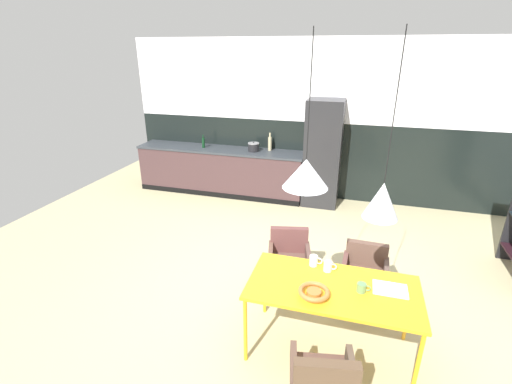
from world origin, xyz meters
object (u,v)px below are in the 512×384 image
at_px(armchair_corner_seat, 289,253).
at_px(fruit_bowl, 314,292).
at_px(refrigerator_column, 323,154).
at_px(mug_wide_latte, 314,261).
at_px(mug_short_terracotta, 362,288).
at_px(cooking_pot, 254,147).
at_px(mug_tall_blue, 328,266).
at_px(armchair_by_stool, 365,267).
at_px(bottle_wine_green, 203,142).
at_px(armchair_head_of_table, 323,380).
at_px(bottle_oil_tall, 270,143).
at_px(pendant_lamp_over_table_far, 382,200).
at_px(pendant_lamp_over_table_near, 306,173).
at_px(dining_table, 333,291).
at_px(open_book, 390,289).

bearing_deg(armchair_corner_seat, fruit_bowl, 98.82).
height_order(refrigerator_column, mug_wide_latte, refrigerator_column).
bearing_deg(mug_short_terracotta, cooking_pot, 119.86).
relative_size(mug_wide_latte, mug_tall_blue, 1.02).
xyz_separation_m(armchair_by_stool, fruit_bowl, (-0.45, -1.00, 0.30)).
bearing_deg(mug_tall_blue, fruit_bowl, -100.52).
bearing_deg(bottle_wine_green, mug_short_terracotta, -49.16).
bearing_deg(armchair_head_of_table, bottle_oil_tall, 97.93).
xyz_separation_m(refrigerator_column, pendant_lamp_over_table_far, (0.82, -3.65, 0.67)).
height_order(cooking_pot, pendant_lamp_over_table_near, pendant_lamp_over_table_near).
height_order(dining_table, cooking_pot, cooking_pot).
bearing_deg(fruit_bowl, mug_wide_latte, 97.60).
height_order(armchair_head_of_table, mug_short_terracotta, mug_short_terracotta).
bearing_deg(mug_tall_blue, bottle_oil_tall, 112.72).
xyz_separation_m(armchair_by_stool, pendant_lamp_over_table_near, (-0.61, -0.78, 1.30)).
bearing_deg(refrigerator_column, armchair_corner_seat, -91.28).
height_order(dining_table, open_book, open_book).
bearing_deg(pendant_lamp_over_table_far, cooking_pot, 120.38).
relative_size(armchair_by_stool, armchair_head_of_table, 0.93).
xyz_separation_m(armchair_corner_seat, bottle_oil_tall, (-0.97, 2.88, 0.58)).
distance_m(mug_wide_latte, cooking_pot, 3.70).
height_order(mug_short_terracotta, cooking_pot, cooking_pot).
xyz_separation_m(mug_tall_blue, bottle_wine_green, (-2.80, 3.36, 0.23)).
xyz_separation_m(mug_short_terracotta, pendant_lamp_over_table_near, (-0.56, 0.03, 1.01)).
height_order(bottle_oil_tall, pendant_lamp_over_table_near, pendant_lamp_over_table_near).
relative_size(dining_table, mug_wide_latte, 11.94).
xyz_separation_m(bottle_oil_tall, pendant_lamp_over_table_far, (1.86, -3.80, 0.59)).
xyz_separation_m(mug_short_terracotta, pendant_lamp_over_table_far, (0.06, -0.03, 0.86)).
height_order(refrigerator_column, pendant_lamp_over_table_near, pendant_lamp_over_table_near).
distance_m(mug_wide_latte, bottle_wine_green, 4.24).
relative_size(mug_tall_blue, mug_short_terracotta, 1.03).
bearing_deg(mug_short_terracotta, armchair_by_stool, 86.25).
relative_size(open_book, bottle_wine_green, 1.17).
distance_m(armchair_by_stool, pendant_lamp_over_table_far, 1.43).
bearing_deg(cooking_pot, bottle_wine_green, -178.83).
bearing_deg(open_book, dining_table, -169.41).
xyz_separation_m(mug_wide_latte, mug_tall_blue, (0.15, -0.06, -0.00)).
bearing_deg(mug_tall_blue, pendant_lamp_over_table_near, -137.94).
relative_size(fruit_bowl, bottle_oil_tall, 0.80).
distance_m(armchair_corner_seat, mug_wide_latte, 0.75).
bearing_deg(dining_table, mug_tall_blue, 106.93).
bearing_deg(open_book, refrigerator_column, 106.01).
bearing_deg(mug_wide_latte, armchair_head_of_table, -77.87).
height_order(armchair_corner_seat, mug_wide_latte, mug_wide_latte).
bearing_deg(mug_wide_latte, pendant_lamp_over_table_far, -32.00).
bearing_deg(bottle_oil_tall, bottle_wine_green, -172.93).
relative_size(refrigerator_column, armchair_by_stool, 2.68).
bearing_deg(armchair_corner_seat, pendant_lamp_over_table_near, 94.59).
bearing_deg(cooking_pot, dining_table, -63.13).
relative_size(fruit_bowl, cooking_pot, 1.27).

